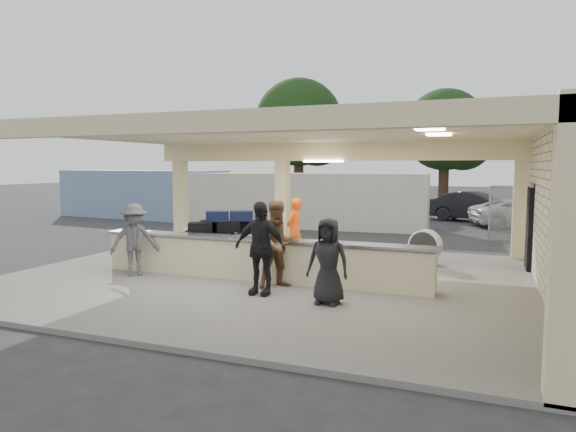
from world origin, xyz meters
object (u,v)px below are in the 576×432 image
at_px(passenger_b, 260,248).
at_px(container_blue, 142,194).
at_px(baggage_counter, 258,259).
at_px(passenger_d, 328,261).
at_px(container_white, 301,200).
at_px(luggage_cart, 224,237).
at_px(baggage_handler, 295,230).
at_px(car_white_a, 524,213).
at_px(passenger_a, 279,244).
at_px(car_dark, 476,207).
at_px(drum_fan, 425,246).
at_px(passenger_c, 134,240).

xyz_separation_m(passenger_b, container_blue, (-12.66, 12.79, 0.18)).
bearing_deg(baggage_counter, passenger_b, -63.11).
bearing_deg(passenger_d, container_white, 112.57).
bearing_deg(baggage_counter, luggage_cart, 144.62).
xyz_separation_m(baggage_handler, container_white, (-2.88, 8.46, 0.22)).
distance_m(car_white_a, container_white, 9.92).
bearing_deg(luggage_cart, baggage_counter, -55.36).
distance_m(passenger_a, car_dark, 16.86).
bearing_deg(car_dark, luggage_cart, 175.81).
bearing_deg(passenger_a, baggage_handler, 60.83).
xyz_separation_m(drum_fan, baggage_handler, (-3.44, -0.72, 0.37)).
relative_size(passenger_a, container_blue, 0.20).
xyz_separation_m(passenger_b, car_dark, (3.79, 17.16, -0.32)).
relative_size(luggage_cart, car_white_a, 0.66).
bearing_deg(passenger_d, passenger_a, 147.44).
relative_size(drum_fan, passenger_b, 0.50).
relative_size(passenger_a, container_white, 0.17).
xyz_separation_m(passenger_c, car_white_a, (9.41, 14.88, -0.34)).
bearing_deg(luggage_cart, passenger_a, -54.95).
distance_m(luggage_cart, passenger_b, 3.00).
xyz_separation_m(baggage_counter, baggage_handler, (-0.02, 2.48, 0.39)).
relative_size(passenger_b, passenger_d, 1.16).
xyz_separation_m(drum_fan, passenger_b, (-2.81, -4.41, 0.45)).
bearing_deg(car_dark, container_white, 141.48).
bearing_deg(car_white_a, baggage_counter, 134.29).
bearing_deg(container_white, drum_fan, -54.17).
relative_size(baggage_counter, container_white, 0.74).
bearing_deg(passenger_c, baggage_handler, 0.55).
relative_size(passenger_a, car_dark, 0.43).
height_order(drum_fan, passenger_c, passenger_c).
bearing_deg(passenger_c, passenger_a, -43.93).
height_order(drum_fan, baggage_handler, baggage_handler).
bearing_deg(container_blue, luggage_cart, -39.55).
bearing_deg(container_white, passenger_d, -71.25).
height_order(luggage_cart, baggage_handler, baggage_handler).
xyz_separation_m(passenger_a, passenger_b, (-0.13, -0.70, 0.01)).
distance_m(luggage_cart, car_white_a, 15.38).
relative_size(passenger_c, container_white, 0.16).
bearing_deg(container_blue, container_white, 1.30).
height_order(baggage_handler, car_dark, baggage_handler).
xyz_separation_m(luggage_cart, drum_fan, (4.83, 2.20, -0.28)).
relative_size(container_white, container_blue, 1.16).
bearing_deg(car_white_a, container_white, 87.95).
relative_size(baggage_counter, passenger_c, 4.70).
bearing_deg(baggage_counter, baggage_handler, 90.55).
bearing_deg(passenger_b, passenger_a, 80.97).
xyz_separation_m(passenger_a, passenger_d, (1.39, -0.90, -0.12)).
xyz_separation_m(baggage_counter, car_dark, (4.40, 15.95, 0.15)).
height_order(baggage_counter, car_white_a, car_white_a).
bearing_deg(car_dark, passenger_a, -175.51).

